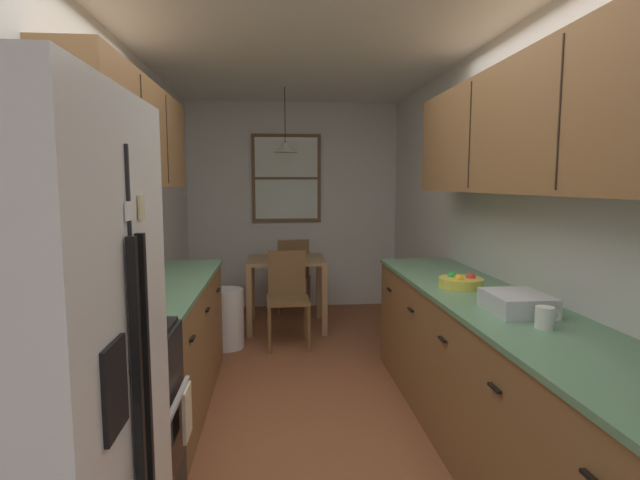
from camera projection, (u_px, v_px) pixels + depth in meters
name	position (u px, v px, depth m)	size (l,w,h in m)	color
ground_plane	(307.00, 390.00, 3.72)	(12.00, 12.00, 0.00)	brown
wall_left	(115.00, 224.00, 3.45)	(0.10, 9.00, 2.55)	silver
wall_right	(485.00, 221.00, 3.69)	(0.10, 9.00, 2.55)	silver
wall_back	(293.00, 206.00, 6.19)	(4.40, 0.10, 2.55)	silver
ceiling_slab	(306.00, 34.00, 3.42)	(4.40, 9.00, 0.08)	white
refrigerator	(3.00, 430.00, 1.31)	(0.72, 0.80, 1.80)	white
stove_range	(96.00, 440.00, 2.09)	(0.66, 0.64, 1.10)	black
microwave_over_range	(50.00, 154.00, 1.94)	(0.39, 0.57, 0.33)	black
counter_left	(162.00, 346.00, 3.35)	(0.64, 1.90, 0.90)	olive
upper_cabinets_left	(130.00, 135.00, 3.13)	(0.33, 1.98, 0.67)	olive
counter_right	(495.00, 381.00, 2.76)	(0.64, 3.25, 0.90)	olive
upper_cabinets_right	(536.00, 126.00, 2.57)	(0.33, 2.93, 0.70)	olive
dining_table	(286.00, 271.00, 5.29)	(0.82, 0.73, 0.75)	#A87F51
dining_chair_near	(287.00, 293.00, 4.74)	(0.41, 0.41, 0.90)	brown
dining_chair_far	(292.00, 272.00, 5.88)	(0.45, 0.45, 0.90)	brown
pendant_light	(285.00, 147.00, 5.14)	(0.26, 0.26, 0.67)	black
back_window	(286.00, 178.00, 6.07)	(0.85, 0.05, 1.08)	brown
trash_bin	(226.00, 318.00, 4.67)	(0.34, 0.34, 0.56)	white
storage_canister	(127.00, 289.00, 2.57)	(0.10, 0.10, 0.21)	#D84C19
dish_towel	(187.00, 412.00, 2.28)	(0.02, 0.16, 0.24)	beige
mug_by_coffeemaker	(545.00, 318.00, 2.23)	(0.12, 0.08, 0.10)	white
fruit_bowl	(461.00, 282.00, 3.12)	(0.28, 0.28, 0.09)	#E5D14C
dish_rack	(517.00, 303.00, 2.50)	(0.28, 0.34, 0.10)	silver
table_serving_bowl	(282.00, 255.00, 5.30)	(0.20, 0.20, 0.06)	#4C7299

